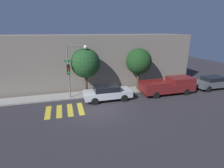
{
  "coord_description": "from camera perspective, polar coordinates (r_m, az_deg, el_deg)",
  "views": [
    {
      "loc": [
        -2.45,
        -13.38,
        6.54
      ],
      "look_at": [
        1.95,
        2.1,
        1.6
      ],
      "focal_mm": 28.0,
      "sensor_mm": 36.0,
      "label": 1
    }
  ],
  "objects": [
    {
      "name": "sedan_middle",
      "position": [
        23.46,
        30.19,
        0.5
      ],
      "size": [
        4.48,
        1.85,
        1.46
      ],
      "color": "#4C5156",
      "rests_on": "ground"
    },
    {
      "name": "tree_near_corner",
      "position": [
        17.88,
        -8.65,
        6.73
      ],
      "size": [
        2.97,
        2.97,
        4.89
      ],
      "color": "#42301E",
      "rests_on": "ground"
    },
    {
      "name": "sidewalk",
      "position": [
        18.8,
        -7.41,
        -3.22
      ],
      "size": [
        26.0,
        1.8,
        0.14
      ],
      "primitive_type": "cube",
      "color": "gray",
      "rests_on": "ground"
    },
    {
      "name": "tree_midblock",
      "position": [
        19.48,
        8.72,
        7.28
      ],
      "size": [
        2.83,
        2.83,
        4.73
      ],
      "color": "#4C3823",
      "rests_on": "ground"
    },
    {
      "name": "building_row",
      "position": [
        22.2,
        -9.41,
        7.75
      ],
      "size": [
        26.0,
        6.0,
        6.07
      ],
      "primitive_type": "cube",
      "color": "slate",
      "rests_on": "ground"
    },
    {
      "name": "sedan_near_corner",
      "position": [
        16.98,
        -1.54,
        -2.77
      ],
      "size": [
        4.6,
        1.85,
        1.47
      ],
      "color": "#B7BABF",
      "rests_on": "ground"
    },
    {
      "name": "ground_plane",
      "position": [
        15.1,
        -5.0,
        -8.68
      ],
      "size": [
        60.0,
        60.0,
        0.0
      ],
      "primitive_type": "plane",
      "color": "#2D2B30"
    },
    {
      "name": "pickup_truck",
      "position": [
        19.73,
        18.3,
        -0.45
      ],
      "size": [
        5.76,
        2.1,
        1.73
      ],
      "color": "maroon",
      "rests_on": "ground"
    },
    {
      "name": "crosswalk",
      "position": [
        15.62,
        -15.19,
        -8.33
      ],
      "size": [
        3.15,
        2.6,
        0.0
      ],
      "color": "gold",
      "rests_on": "ground"
    },
    {
      "name": "traffic_light_pole",
      "position": [
        17.06,
        -12.77,
        6.22
      ],
      "size": [
        2.25,
        0.56,
        5.29
      ],
      "color": "slate",
      "rests_on": "ground"
    }
  ]
}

